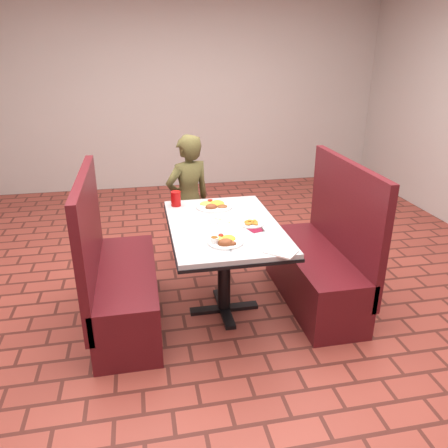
{
  "coord_description": "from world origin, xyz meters",
  "views": [
    {
      "loc": [
        -0.58,
        -2.94,
        1.98
      ],
      "look_at": [
        0.0,
        0.0,
        0.75
      ],
      "focal_mm": 35.0,
      "sensor_mm": 36.0,
      "label": 1
    }
  ],
  "objects_px": {
    "diner_person": "(189,201)",
    "plantain_plate": "(251,223)",
    "near_dinner_plate": "(225,239)",
    "red_tumbler": "(176,199)",
    "far_dinner_plate": "(214,204)",
    "booth_bench_right": "(320,265)",
    "booth_bench_left": "(119,284)",
    "dining_table": "(224,236)"
  },
  "relations": [
    {
      "from": "booth_bench_left",
      "to": "plantain_plate",
      "type": "bearing_deg",
      "value": -2.98
    },
    {
      "from": "booth_bench_left",
      "to": "red_tumbler",
      "type": "bearing_deg",
      "value": 44.13
    },
    {
      "from": "diner_person",
      "to": "booth_bench_left",
      "type": "bearing_deg",
      "value": 31.52
    },
    {
      "from": "diner_person",
      "to": "plantain_plate",
      "type": "relative_size",
      "value": 7.02
    },
    {
      "from": "diner_person",
      "to": "near_dinner_plate",
      "type": "relative_size",
      "value": 5.15
    },
    {
      "from": "far_dinner_plate",
      "to": "plantain_plate",
      "type": "bearing_deg",
      "value": -64.22
    },
    {
      "from": "plantain_plate",
      "to": "red_tumbler",
      "type": "height_order",
      "value": "red_tumbler"
    },
    {
      "from": "diner_person",
      "to": "red_tumbler",
      "type": "relative_size",
      "value": 10.26
    },
    {
      "from": "booth_bench_left",
      "to": "far_dinner_plate",
      "type": "xyz_separation_m",
      "value": [
        0.79,
        0.37,
        0.45
      ]
    },
    {
      "from": "diner_person",
      "to": "booth_bench_right",
      "type": "bearing_deg",
      "value": 112.4
    },
    {
      "from": "dining_table",
      "to": "booth_bench_right",
      "type": "distance_m",
      "value": 0.86
    },
    {
      "from": "dining_table",
      "to": "diner_person",
      "type": "bearing_deg",
      "value": 99.65
    },
    {
      "from": "diner_person",
      "to": "dining_table",
      "type": "bearing_deg",
      "value": 76.02
    },
    {
      "from": "plantain_plate",
      "to": "far_dinner_plate",
      "type": "bearing_deg",
      "value": 115.78
    },
    {
      "from": "booth_bench_right",
      "to": "near_dinner_plate",
      "type": "xyz_separation_m",
      "value": [
        -0.86,
        -0.33,
        0.45
      ]
    },
    {
      "from": "plantain_plate",
      "to": "dining_table",
      "type": "bearing_deg",
      "value": 165.23
    },
    {
      "from": "booth_bench_right",
      "to": "near_dinner_plate",
      "type": "bearing_deg",
      "value": -158.74
    },
    {
      "from": "dining_table",
      "to": "plantain_plate",
      "type": "bearing_deg",
      "value": -14.77
    },
    {
      "from": "booth_bench_left",
      "to": "far_dinner_plate",
      "type": "height_order",
      "value": "booth_bench_left"
    },
    {
      "from": "booth_bench_left",
      "to": "booth_bench_right",
      "type": "distance_m",
      "value": 1.6
    },
    {
      "from": "booth_bench_left",
      "to": "plantain_plate",
      "type": "relative_size",
      "value": 6.72
    },
    {
      "from": "far_dinner_plate",
      "to": "booth_bench_right",
      "type": "bearing_deg",
      "value": -24.8
    },
    {
      "from": "far_dinner_plate",
      "to": "red_tumbler",
      "type": "bearing_deg",
      "value": 161.81
    },
    {
      "from": "booth_bench_left",
      "to": "diner_person",
      "type": "bearing_deg",
      "value": 55.14
    },
    {
      "from": "booth_bench_left",
      "to": "dining_table",
      "type": "bearing_deg",
      "value": 0.0
    },
    {
      "from": "far_dinner_plate",
      "to": "plantain_plate",
      "type": "xyz_separation_m",
      "value": [
        0.21,
        -0.42,
        -0.02
      ]
    },
    {
      "from": "near_dinner_plate",
      "to": "red_tumbler",
      "type": "height_order",
      "value": "red_tumbler"
    },
    {
      "from": "booth_bench_left",
      "to": "far_dinner_plate",
      "type": "bearing_deg",
      "value": 25.3
    },
    {
      "from": "near_dinner_plate",
      "to": "plantain_plate",
      "type": "xyz_separation_m",
      "value": [
        0.26,
        0.28,
        -0.02
      ]
    },
    {
      "from": "booth_bench_right",
      "to": "far_dinner_plate",
      "type": "distance_m",
      "value": 1.0
    },
    {
      "from": "near_dinner_plate",
      "to": "far_dinner_plate",
      "type": "height_order",
      "value": "same"
    },
    {
      "from": "booth_bench_left",
      "to": "booth_bench_right",
      "type": "bearing_deg",
      "value": 0.0
    },
    {
      "from": "booth_bench_right",
      "to": "red_tumbler",
      "type": "relative_size",
      "value": 9.82
    },
    {
      "from": "booth_bench_left",
      "to": "diner_person",
      "type": "relative_size",
      "value": 0.96
    },
    {
      "from": "booth_bench_right",
      "to": "plantain_plate",
      "type": "xyz_separation_m",
      "value": [
        -0.6,
        -0.05,
        0.43
      ]
    },
    {
      "from": "dining_table",
      "to": "booth_bench_right",
      "type": "bearing_deg",
      "value": 0.0
    },
    {
      "from": "near_dinner_plate",
      "to": "far_dinner_plate",
      "type": "bearing_deg",
      "value": 85.8
    },
    {
      "from": "diner_person",
      "to": "plantain_plate",
      "type": "bearing_deg",
      "value": 86.31
    },
    {
      "from": "diner_person",
      "to": "plantain_plate",
      "type": "height_order",
      "value": "diner_person"
    },
    {
      "from": "booth_bench_right",
      "to": "far_dinner_plate",
      "type": "height_order",
      "value": "booth_bench_right"
    },
    {
      "from": "near_dinner_plate",
      "to": "plantain_plate",
      "type": "bearing_deg",
      "value": 47.69
    },
    {
      "from": "booth_bench_left",
      "to": "plantain_plate",
      "type": "height_order",
      "value": "booth_bench_left"
    }
  ]
}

